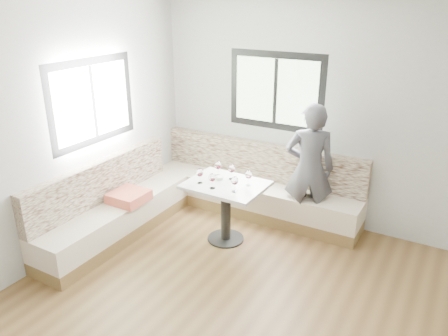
{
  "coord_description": "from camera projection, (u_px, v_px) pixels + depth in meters",
  "views": [
    {
      "loc": [
        1.28,
        -2.63,
        2.79
      ],
      "look_at": [
        -1.1,
        1.52,
        0.89
      ],
      "focal_mm": 35.0,
      "sensor_mm": 36.0,
      "label": 1
    }
  ],
  "objects": [
    {
      "name": "room",
      "position": [
        246.0,
        190.0,
        3.33
      ],
      "size": [
        5.01,
        5.01,
        2.81
      ],
      "color": "brown",
      "rests_on": "ground"
    },
    {
      "name": "banquette",
      "position": [
        196.0,
        198.0,
        5.67
      ],
      "size": [
        2.9,
        2.8,
        0.95
      ],
      "color": "brown",
      "rests_on": "ground"
    },
    {
      "name": "table",
      "position": [
        226.0,
        198.0,
        5.16
      ],
      "size": [
        0.92,
        0.72,
        0.75
      ],
      "rotation": [
        0.0,
        0.0,
        -0.02
      ],
      "color": "black",
      "rests_on": "ground"
    },
    {
      "name": "person",
      "position": [
        309.0,
        169.0,
        5.3
      ],
      "size": [
        0.71,
        0.59,
        1.64
      ],
      "primitive_type": "imported",
      "rotation": [
        0.0,
        0.0,
        3.54
      ],
      "color": "#49484F",
      "rests_on": "ground"
    },
    {
      "name": "olive_ramekin",
      "position": [
        220.0,
        178.0,
        5.2
      ],
      "size": [
        0.09,
        0.09,
        0.04
      ],
      "color": "white",
      "rests_on": "table"
    },
    {
      "name": "wine_glass_a",
      "position": [
        200.0,
        173.0,
        5.05
      ],
      "size": [
        0.08,
        0.08,
        0.18
      ],
      "color": "white",
      "rests_on": "table"
    },
    {
      "name": "wine_glass_b",
      "position": [
        212.0,
        178.0,
        4.91
      ],
      "size": [
        0.08,
        0.08,
        0.18
      ],
      "color": "white",
      "rests_on": "table"
    },
    {
      "name": "wine_glass_c",
      "position": [
        235.0,
        181.0,
        4.83
      ],
      "size": [
        0.08,
        0.08,
        0.18
      ],
      "color": "white",
      "rests_on": "table"
    },
    {
      "name": "wine_glass_d",
      "position": [
        232.0,
        169.0,
        5.16
      ],
      "size": [
        0.08,
        0.08,
        0.18
      ],
      "color": "white",
      "rests_on": "table"
    },
    {
      "name": "wine_glass_e",
      "position": [
        249.0,
        175.0,
        4.99
      ],
      "size": [
        0.08,
        0.08,
        0.18
      ],
      "color": "white",
      "rests_on": "table"
    },
    {
      "name": "wine_glass_f",
      "position": [
        218.0,
        166.0,
        5.26
      ],
      "size": [
        0.08,
        0.08,
        0.18
      ],
      "color": "white",
      "rests_on": "table"
    }
  ]
}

